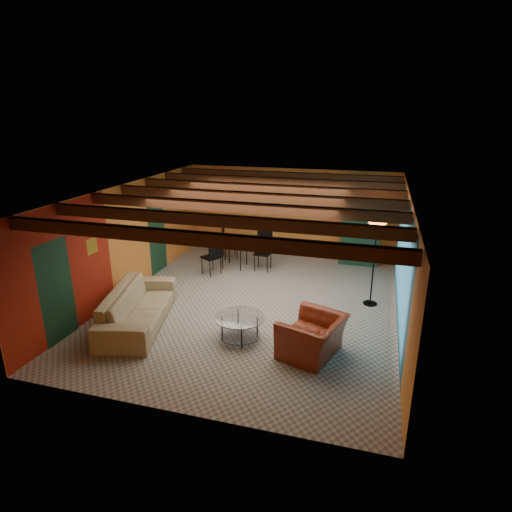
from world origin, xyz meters
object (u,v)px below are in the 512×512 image
(sofa, at_px, (138,307))
(potted_plant, at_px, (364,192))
(armoire, at_px, (361,232))
(floor_lamp, at_px, (374,264))
(dining_table, at_px, (235,248))
(coffee_table, at_px, (240,328))
(armchair, at_px, (312,337))
(vase, at_px, (234,226))

(sofa, xyz_separation_m, potted_plant, (4.30, 5.30, 1.75))
(armoire, xyz_separation_m, potted_plant, (0.00, 0.00, 1.19))
(floor_lamp, bearing_deg, dining_table, 158.67)
(coffee_table, bearing_deg, floor_lamp, 44.78)
(coffee_table, relative_size, potted_plant, 2.07)
(sofa, xyz_separation_m, armoire, (4.30, 5.30, 0.55))
(sofa, height_order, potted_plant, potted_plant)
(armchair, xyz_separation_m, floor_lamp, (0.98, 2.59, 0.62))
(sofa, relative_size, potted_plant, 5.66)
(coffee_table, height_order, potted_plant, potted_plant)
(potted_plant, bearing_deg, floor_lamp, -81.19)
(dining_table, relative_size, vase, 11.75)
(armoire, bearing_deg, floor_lamp, -81.74)
(armchair, distance_m, coffee_table, 1.49)
(dining_table, distance_m, vase, 0.67)
(potted_plant, bearing_deg, armchair, -95.51)
(armchair, relative_size, potted_plant, 2.42)
(sofa, relative_size, armoire, 1.43)
(armchair, relative_size, coffee_table, 1.17)
(coffee_table, xyz_separation_m, floor_lamp, (2.45, 2.43, 0.75))
(armoire, bearing_deg, potted_plant, 0.00)
(armchair, distance_m, dining_table, 5.06)
(coffee_table, bearing_deg, vase, 110.22)
(sofa, xyz_separation_m, dining_table, (0.83, 3.92, 0.18))
(sofa, height_order, floor_lamp, floor_lamp)
(dining_table, height_order, armoire, armoire)
(vase, bearing_deg, armchair, -54.57)
(floor_lamp, bearing_deg, vase, 158.67)
(sofa, bearing_deg, floor_lamp, -77.64)
(armoire, bearing_deg, coffee_table, -111.12)
(coffee_table, bearing_deg, armchair, -6.14)
(sofa, relative_size, coffee_table, 2.74)
(sofa, height_order, dining_table, dining_table)
(floor_lamp, height_order, vase, floor_lamp)
(armchair, relative_size, dining_table, 0.53)
(armchair, height_order, floor_lamp, floor_lamp)
(armchair, relative_size, vase, 6.22)
(armchair, distance_m, vase, 5.13)
(dining_table, xyz_separation_m, floor_lamp, (3.91, -1.53, 0.43))
(coffee_table, bearing_deg, armoire, 69.43)
(floor_lamp, xyz_separation_m, vase, (-3.91, 1.53, 0.24))
(sofa, xyz_separation_m, vase, (0.83, 3.92, 0.84))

